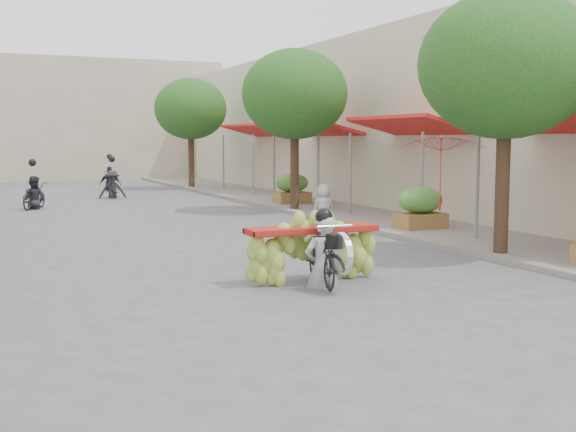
% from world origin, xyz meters
% --- Properties ---
extents(ground, '(120.00, 120.00, 0.00)m').
position_xyz_m(ground, '(0.00, 0.00, 0.00)').
color(ground, '#58585D').
rests_on(ground, ground).
extents(sidewalk_right, '(4.00, 60.00, 0.12)m').
position_xyz_m(sidewalk_right, '(7.00, 15.00, 0.06)').
color(sidewalk_right, gray).
rests_on(sidewalk_right, ground).
extents(shophouse_row_right, '(9.77, 40.00, 6.00)m').
position_xyz_m(shophouse_row_right, '(11.99, 14.00, 3.00)').
color(shophouse_row_right, '#BEB89E').
rests_on(shophouse_row_right, ground).
extents(far_building, '(20.00, 6.00, 7.00)m').
position_xyz_m(far_building, '(0.00, 38.00, 3.50)').
color(far_building, '#B3A58E').
rests_on(far_building, ground).
extents(street_tree_near, '(3.40, 3.40, 5.25)m').
position_xyz_m(street_tree_near, '(5.40, 4.00, 3.78)').
color(street_tree_near, '#3A2719').
rests_on(street_tree_near, ground).
extents(street_tree_mid, '(3.40, 3.40, 5.25)m').
position_xyz_m(street_tree_mid, '(5.40, 14.00, 3.78)').
color(street_tree_mid, '#3A2719').
rests_on(street_tree_mid, ground).
extents(street_tree_far, '(3.40, 3.40, 5.25)m').
position_xyz_m(street_tree_far, '(5.40, 26.00, 3.78)').
color(street_tree_far, '#3A2719').
rests_on(street_tree_far, ground).
extents(produce_crate_mid, '(1.20, 0.88, 1.16)m').
position_xyz_m(produce_crate_mid, '(6.20, 8.00, 0.71)').
color(produce_crate_mid, olive).
rests_on(produce_crate_mid, ground).
extents(produce_crate_far, '(1.20, 0.88, 1.16)m').
position_xyz_m(produce_crate_far, '(6.20, 16.00, 0.71)').
color(produce_crate_far, olive).
rests_on(produce_crate_far, ground).
extents(banana_motorbike, '(2.24, 1.79, 2.14)m').
position_xyz_m(banana_motorbike, '(0.95, 3.15, 0.72)').
color(banana_motorbike, black).
rests_on(banana_motorbike, ground).
extents(market_umbrella, '(2.43, 2.43, 1.81)m').
position_xyz_m(market_umbrella, '(5.97, 6.78, 2.51)').
color(market_umbrella, red).
rests_on(market_umbrella, ground).
extents(pedestrian, '(0.81, 0.49, 1.63)m').
position_xyz_m(pedestrian, '(6.21, 13.52, 0.93)').
color(pedestrian, white).
rests_on(pedestrian, ground).
extents(bg_motorbike_a, '(1.25, 1.65, 1.95)m').
position_xyz_m(bg_motorbike_a, '(-2.28, 18.53, 0.75)').
color(bg_motorbike_a, black).
rests_on(bg_motorbike_a, ground).
extents(bg_motorbike_b, '(1.12, 1.80, 1.95)m').
position_xyz_m(bg_motorbike_b, '(0.98, 22.02, 0.84)').
color(bg_motorbike_b, black).
rests_on(bg_motorbike_b, ground).
extents(bg_motorbike_c, '(1.06, 1.65, 1.95)m').
position_xyz_m(bg_motorbike_c, '(1.63, 26.32, 0.81)').
color(bg_motorbike_c, black).
rests_on(bg_motorbike_c, ground).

